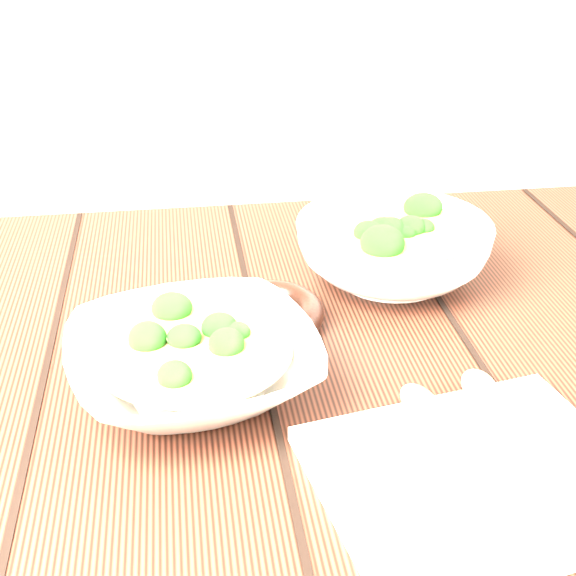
{
  "coord_description": "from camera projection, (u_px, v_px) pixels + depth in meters",
  "views": [
    {
      "loc": [
        -0.09,
        -0.62,
        1.16
      ],
      "look_at": [
        0.01,
        0.06,
        0.8
      ],
      "focal_mm": 50.0,
      "sensor_mm": 36.0,
      "label": 1
    }
  ],
  "objects": [
    {
      "name": "napkin",
      "position": [
        477.0,
        478.0,
        0.6
      ],
      "size": [
        0.26,
        0.23,
        0.01
      ],
      "primitive_type": "cube",
      "rotation": [
        0.0,
        0.0,
        0.19
      ],
      "color": "beige",
      "rests_on": "table"
    },
    {
      "name": "soup_bowl_front",
      "position": [
        194.0,
        361.0,
        0.7
      ],
      "size": [
        0.25,
        0.25,
        0.06
      ],
      "color": "white",
      "rests_on": "table"
    },
    {
      "name": "trivet",
      "position": [
        269.0,
        313.0,
        0.8
      ],
      "size": [
        0.13,
        0.13,
        0.03
      ],
      "primitive_type": "torus",
      "rotation": [
        0.0,
        0.0,
        -0.17
      ],
      "color": "black",
      "rests_on": "table"
    },
    {
      "name": "spoon_left",
      "position": [
        436.0,
        431.0,
        0.63
      ],
      "size": [
        0.03,
        0.19,
        0.01
      ],
      "color": "#A19B8E",
      "rests_on": "napkin"
    },
    {
      "name": "spoon_right",
      "position": [
        490.0,
        414.0,
        0.65
      ],
      "size": [
        0.05,
        0.19,
        0.01
      ],
      "color": "#A19B8E",
      "rests_on": "napkin"
    },
    {
      "name": "table",
      "position": [
        286.0,
        464.0,
        0.8
      ],
      "size": [
        1.2,
        0.8,
        0.75
      ],
      "color": "#3B1A10",
      "rests_on": "ground"
    },
    {
      "name": "soup_bowl_back",
      "position": [
        393.0,
        248.0,
        0.88
      ],
      "size": [
        0.25,
        0.25,
        0.08
      ],
      "color": "white",
      "rests_on": "table"
    }
  ]
}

